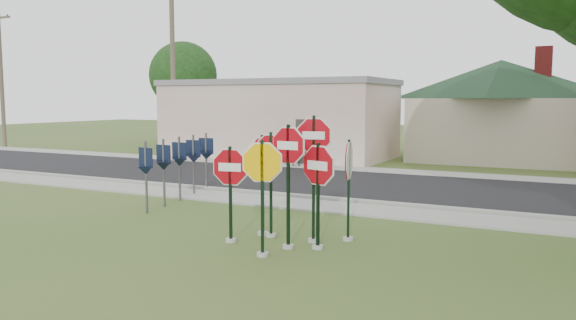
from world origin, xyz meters
The scene contains 20 objects.
ground centered at (0.00, 0.00, 0.00)m, with size 120.00×120.00×0.00m, color #3B5720.
sidewalk_near centered at (0.00, 5.50, 0.03)m, with size 60.00×1.60×0.06m, color gray.
road centered at (0.00, 10.00, 0.02)m, with size 60.00×7.00×0.04m, color black.
sidewalk_far centered at (0.00, 14.30, 0.03)m, with size 60.00×1.60×0.06m, color gray.
curb centered at (0.00, 6.50, 0.07)m, with size 60.00×0.20×0.14m, color gray.
stop_sign_center centered at (0.14, 0.97, 1.71)m, with size 1.09×0.24×2.73m.
stop_sign_yellow centered at (-0.05, 0.20, 1.51)m, with size 1.04×0.41×2.45m.
stop_sign_left centered at (-1.22, 0.87, 1.35)m, with size 1.12×0.24×2.24m.
stop_sign_right centered at (0.72, 1.20, 1.45)m, with size 1.12×0.36×2.36m.
stop_sign_back_right centered at (0.41, 1.67, 1.83)m, with size 1.05×0.24×2.89m.
stop_sign_back_left centered at (-0.65, 1.68, 1.53)m, with size 0.96×0.32×2.50m.
stop_sign_far_right centered at (1.04, 2.15, 1.47)m, with size 0.25×1.15×2.38m.
stop_sign_far_left centered at (-0.91, 1.75, 1.51)m, with size 0.43×1.05×2.44m.
route_sign_row centered at (-5.40, 4.50, 1.22)m, with size 1.43×4.63×2.00m.
building_stucco centered at (-9.00, 18.00, 2.15)m, with size 12.20×6.20×4.20m.
building_house centered at (2.00, 22.00, 3.65)m, with size 11.60×11.60×6.20m.
utility_pole_near centered at (-14.00, 15.20, 4.97)m, with size 2.20×0.26×9.50m.
utility_pole_far centered at (-28.00, 15.20, 4.71)m, with size 2.20×0.26×9.00m.
bg_tree_left centered at (-20.00, 24.00, 4.88)m, with size 4.90×4.90×7.35m.
pedestrian centered at (-6.05, 14.09, 0.83)m, with size 0.56×0.37×1.54m, color black.
Camera 1 is at (5.35, -9.38, 3.12)m, focal length 35.00 mm.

